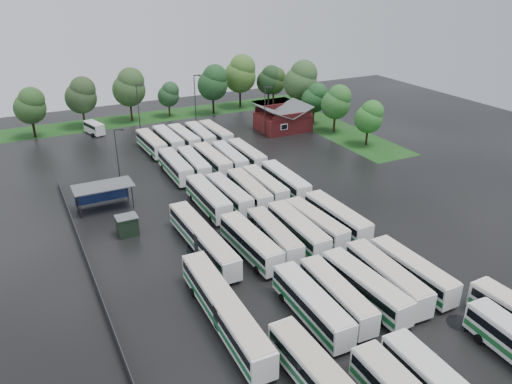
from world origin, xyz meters
name	(u,v)px	position (x,y,z in m)	size (l,w,h in m)	color
ground	(286,250)	(0.00, 0.00, 0.00)	(160.00, 160.00, 0.00)	black
brick_building	(283,121)	(24.00, 42.77, 1.87)	(10.07, 8.60, 5.39)	maroon
wash_shed	(103,188)	(-17.20, 22.02, 2.99)	(8.20, 4.20, 3.58)	#2D2D30
utility_hut	(127,225)	(-16.20, 12.60, 1.32)	(2.70, 2.20, 2.62)	black
grass_strip_north	(152,117)	(2.00, 64.80, 0.01)	(80.00, 10.00, 0.01)	#154112
grass_strip_east	(322,124)	(34.00, 42.80, 0.01)	(10.00, 50.00, 0.01)	#154112
west_fence	(86,259)	(-22.20, 8.00, 0.60)	(0.10, 50.00, 1.20)	#2D2D30
bus_r1c0	(311,304)	(-4.41, -12.40, 1.77)	(2.71, 11.62, 3.22)	white
bus_r1c1	(336,295)	(-1.31, -12.17, 1.71)	(2.88, 11.24, 3.10)	white
bus_r1c2	(365,286)	(2.02, -12.42, 1.79)	(2.91, 11.75, 3.25)	white
bus_r1c3	(387,277)	(5.10, -12.14, 1.80)	(3.02, 11.88, 3.28)	white
bus_r1c4	(412,270)	(8.44, -12.30, 1.73)	(2.57, 11.32, 3.14)	white
bus_r2c0	(250,242)	(-4.41, 0.85, 1.79)	(2.86, 11.75, 3.25)	white
bus_r2c1	(274,236)	(-1.12, 1.09, 1.73)	(2.96, 11.41, 3.15)	white
bus_r2c2	(297,229)	(2.17, 1.00, 1.80)	(2.79, 11.83, 3.28)	white
bus_r2c3	(315,223)	(5.10, 1.51, 1.73)	(2.85, 11.36, 3.14)	white
bus_r2c4	(337,217)	(8.48, 1.55, 1.80)	(2.66, 11.81, 3.28)	white
bus_r3c0	(208,198)	(-4.25, 14.63, 1.81)	(2.57, 11.82, 3.29)	white
bus_r3c1	(229,194)	(-1.07, 14.59, 1.72)	(2.69, 11.27, 3.12)	white
bus_r3c2	(249,190)	(2.08, 14.48, 1.76)	(2.93, 11.62, 3.21)	white
bus_r3c3	(265,185)	(5.01, 15.09, 1.71)	(2.50, 11.18, 3.10)	white
bus_r3c4	(285,181)	(8.44, 14.93, 1.79)	(2.80, 11.75, 3.25)	white
bus_r4c0	(175,166)	(-4.40, 28.48, 1.77)	(2.61, 11.61, 3.22)	white
bus_r4c1	(194,164)	(-1.26, 28.33, 1.72)	(2.82, 11.32, 3.13)	white
bus_r4c2	(212,160)	(2.00, 28.29, 1.79)	(2.51, 11.71, 3.26)	white
bus_r4c3	(229,158)	(5.11, 28.16, 1.73)	(2.84, 11.41, 3.15)	white
bus_r4c4	(246,155)	(8.38, 28.19, 1.72)	(2.42, 11.22, 3.12)	white
bus_r5c0	(151,143)	(-4.58, 41.66, 1.72)	(2.79, 11.33, 3.13)	white
bus_r5c1	(168,140)	(-1.23, 42.17, 1.77)	(2.67, 11.59, 3.21)	white
bus_r5c2	(184,138)	(1.86, 42.08, 1.71)	(2.85, 11.27, 3.11)	white
bus_r5c3	(200,136)	(5.11, 41.87, 1.73)	(2.67, 11.34, 3.14)	white
bus_r5c4	(216,134)	(8.25, 41.68, 1.72)	(2.77, 11.34, 3.14)	white
artic_bus_west_b	(203,239)	(-9.10, 4.36, 1.72)	(2.78, 16.81, 3.11)	white
artic_bus_west_c	(224,309)	(-12.28, -9.35, 1.82)	(2.87, 17.72, 3.28)	white
minibus	(94,128)	(-11.92, 57.99, 1.33)	(3.45, 5.84, 2.40)	silver
tree_north_0	(31,105)	(-22.92, 60.94, 6.57)	(6.17, 6.17, 10.21)	black
tree_north_1	(82,95)	(-12.72, 63.66, 6.98)	(6.55, 6.55, 10.85)	#332419
tree_north_2	(130,87)	(-2.51, 63.79, 7.60)	(7.14, 7.14, 11.82)	#322115
tree_north_3	(169,94)	(6.16, 63.58, 5.14)	(4.83, 4.83, 7.99)	#382316
tree_north_4	(213,82)	(15.99, 60.90, 7.38)	(6.93, 6.93, 11.47)	black
tree_north_5	(241,73)	(24.19, 63.59, 8.19)	(7.69, 7.69, 12.73)	black
tree_north_6	(269,80)	(31.31, 62.27, 6.31)	(5.92, 5.92, 9.81)	#38291E
tree_east_0	(370,117)	(33.64, 26.77, 5.67)	(5.32, 5.32, 8.82)	black
tree_east_1	(337,102)	(33.02, 36.57, 6.37)	(5.98, 5.98, 9.91)	#2E2113
tree_east_2	(315,98)	(32.33, 43.49, 5.79)	(5.47, 5.44, 9.01)	black
tree_east_3	(301,80)	(33.40, 50.97, 8.12)	(7.62, 7.62, 12.62)	#342011
tree_east_4	(274,81)	(32.52, 61.96, 5.98)	(5.61, 5.61, 9.29)	#3C2B1A
lamp_post_ne	(266,108)	(18.83, 40.86, 5.81)	(1.54, 0.30, 10.01)	#2D2D30
lamp_post_nw	(118,157)	(-13.79, 25.91, 5.86)	(1.55, 0.30, 10.09)	#2D2D30
lamp_post_back_w	(139,105)	(-3.21, 54.28, 5.89)	(1.56, 0.30, 10.14)	#2D2D30
lamp_post_back_e	(196,96)	(9.09, 54.27, 6.29)	(1.67, 0.32, 10.83)	#2D2D30
puddle_0	(406,371)	(-0.88, -21.97, 0.00)	(6.24, 6.24, 0.01)	black
puddle_1	(460,323)	(8.15, -19.50, 0.00)	(2.59, 2.59, 0.01)	black
puddle_2	(220,248)	(-7.01, 4.14, 0.00)	(8.17, 8.17, 0.01)	black
puddle_3	(326,262)	(2.74, -4.48, 0.00)	(3.96, 3.96, 0.01)	black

